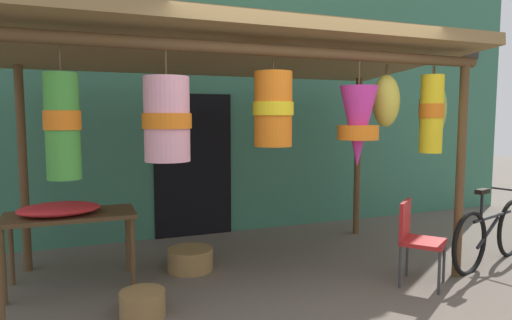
% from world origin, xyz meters
% --- Properties ---
extents(ground_plane, '(30.00, 30.00, 0.00)m').
position_xyz_m(ground_plane, '(0.00, 0.00, 0.00)').
color(ground_plane, '#60564C').
extents(shop_facade, '(10.72, 0.29, 4.58)m').
position_xyz_m(shop_facade, '(-0.00, 2.75, 2.29)').
color(shop_facade, '#387056').
rests_on(shop_facade, ground_plane).
extents(market_stall_canopy, '(4.75, 2.35, 2.50)m').
position_xyz_m(market_stall_canopy, '(-0.27, 0.72, 2.15)').
color(market_stall_canopy, brown).
rests_on(market_stall_canopy, ground_plane).
extents(display_table, '(1.22, 0.61, 0.74)m').
position_xyz_m(display_table, '(-1.99, 1.18, 0.65)').
color(display_table, brown).
rests_on(display_table, ground_plane).
extents(flower_heap_on_table, '(0.76, 0.53, 0.12)m').
position_xyz_m(flower_heap_on_table, '(-2.07, 1.14, 0.80)').
color(flower_heap_on_table, red).
rests_on(flower_heap_on_table, display_table).
extents(folding_chair, '(0.56, 0.56, 0.84)m').
position_xyz_m(folding_chair, '(1.22, -0.01, 0.50)').
color(folding_chair, '#AD1E1E').
rests_on(folding_chair, ground_plane).
extents(wicker_basket_by_table, '(0.38, 0.38, 0.22)m').
position_xyz_m(wicker_basket_by_table, '(-1.43, 0.24, 0.11)').
color(wicker_basket_by_table, olive).
rests_on(wicker_basket_by_table, ground_plane).
extents(wicker_basket_spare, '(0.50, 0.50, 0.24)m').
position_xyz_m(wicker_basket_spare, '(-0.79, 1.22, 0.12)').
color(wicker_basket_spare, olive).
rests_on(wicker_basket_spare, ground_plane).
extents(parked_bicycle, '(1.69, 0.62, 0.92)m').
position_xyz_m(parked_bicycle, '(2.47, 0.15, 0.35)').
color(parked_bicycle, black).
rests_on(parked_bicycle, ground_plane).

